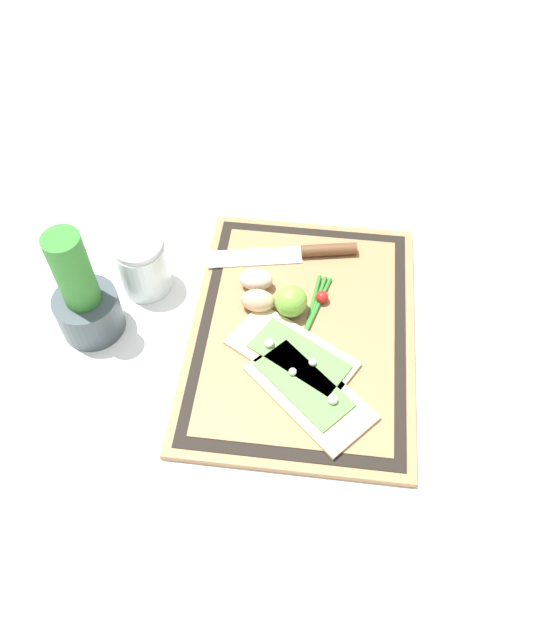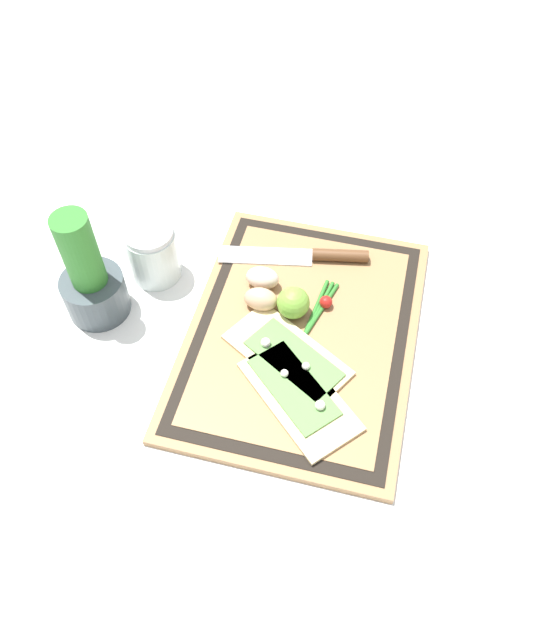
% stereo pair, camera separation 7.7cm
% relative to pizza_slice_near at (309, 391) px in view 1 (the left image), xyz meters
% --- Properties ---
extents(ground_plane, '(6.00, 6.00, 0.00)m').
position_rel_pizza_slice_near_xyz_m(ground_plane, '(0.12, 0.02, -0.02)').
color(ground_plane, white).
extents(cutting_board, '(0.50, 0.37, 0.02)m').
position_rel_pizza_slice_near_xyz_m(cutting_board, '(0.12, 0.02, -0.01)').
color(cutting_board, '#997047').
rests_on(cutting_board, ground_plane).
extents(pizza_slice_near, '(0.21, 0.22, 0.02)m').
position_rel_pizza_slice_near_xyz_m(pizza_slice_near, '(0.00, 0.00, 0.00)').
color(pizza_slice_near, beige).
rests_on(pizza_slice_near, cutting_board).
extents(pizza_slice_far, '(0.19, 0.23, 0.02)m').
position_rel_pizza_slice_near_xyz_m(pizza_slice_far, '(0.06, 0.03, 0.00)').
color(pizza_slice_far, beige).
rests_on(pizza_slice_far, cutting_board).
extents(knife, '(0.08, 0.27, 0.02)m').
position_rel_pizza_slice_near_xyz_m(knife, '(0.28, 0.03, 0.00)').
color(knife, silver).
rests_on(knife, cutting_board).
extents(egg_brown, '(0.04, 0.06, 0.04)m').
position_rel_pizza_slice_near_xyz_m(egg_brown, '(0.15, 0.10, 0.01)').
color(egg_brown, tan).
rests_on(egg_brown, cutting_board).
extents(egg_pink, '(0.04, 0.06, 0.04)m').
position_rel_pizza_slice_near_xyz_m(egg_pink, '(0.20, 0.11, 0.01)').
color(egg_pink, beige).
rests_on(egg_pink, cutting_board).
extents(lime, '(0.06, 0.06, 0.06)m').
position_rel_pizza_slice_near_xyz_m(lime, '(0.15, 0.04, 0.02)').
color(lime, '#70A838').
rests_on(lime, cutting_board).
extents(cherry_tomato_red, '(0.02, 0.02, 0.02)m').
position_rel_pizza_slice_near_xyz_m(cherry_tomato_red, '(0.18, -0.01, 0.01)').
color(cherry_tomato_red, red).
rests_on(cherry_tomato_red, cutting_board).
extents(scallion_bunch, '(0.25, 0.07, 0.01)m').
position_rel_pizza_slice_near_xyz_m(scallion_bunch, '(0.11, 0.02, -0.00)').
color(scallion_bunch, '#2D7528').
rests_on(scallion_bunch, cutting_board).
extents(herb_pot, '(0.11, 0.11, 0.21)m').
position_rel_pizza_slice_near_xyz_m(herb_pot, '(0.09, 0.37, 0.05)').
color(herb_pot, '#3D474C').
rests_on(herb_pot, ground_plane).
extents(sauce_jar, '(0.09, 0.09, 0.11)m').
position_rel_pizza_slice_near_xyz_m(sauce_jar, '(0.19, 0.30, 0.02)').
color(sauce_jar, silver).
rests_on(sauce_jar, ground_plane).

